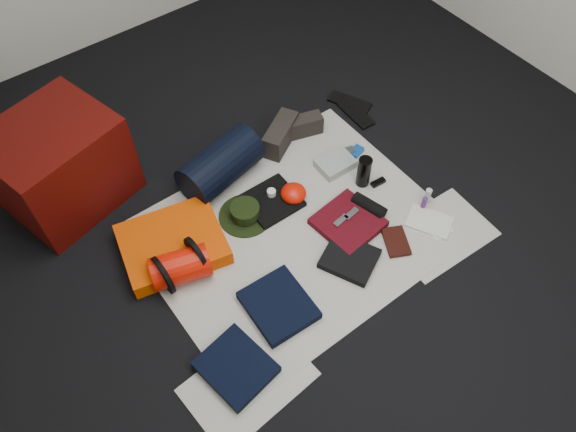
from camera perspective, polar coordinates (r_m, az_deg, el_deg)
floor at (r=3.19m, az=0.67°, el=-1.82°), size 4.50×4.50×0.02m
newspaper_mat at (r=3.18m, az=0.67°, el=-1.68°), size 1.60×1.30×0.01m
newspaper_sheet_front_left at (r=2.79m, az=-4.05°, el=-16.48°), size 0.61×0.44×0.00m
newspaper_sheet_front_right at (r=3.29m, az=15.13°, el=-1.73°), size 0.60×0.43×0.00m
red_cabinet at (r=3.38m, az=-22.18°, el=4.83°), size 0.76×0.69×0.54m
sleeping_pad at (r=3.13m, az=-11.61°, el=-2.82°), size 0.63×0.55×0.10m
stuff_sack at (r=3.00m, az=-10.87°, el=-5.10°), size 0.34×0.26×0.18m
sack_strap_left at (r=2.97m, az=-12.57°, el=-5.89°), size 0.02×0.22×0.22m
sack_strap_right at (r=3.00m, az=-9.29°, el=-3.95°), size 0.02×0.22×0.22m
navy_duffel at (r=3.33m, az=-6.87°, el=5.20°), size 0.54×0.36×0.26m
boonie_brim at (r=3.24m, az=-4.35°, el=0.04°), size 0.37×0.37×0.01m
boonie_crown at (r=3.21m, az=-4.39°, el=0.48°), size 0.17×0.17×0.07m
hiking_boot_left at (r=3.54m, az=-0.77°, el=8.26°), size 0.33×0.26×0.16m
hiking_boot_right at (r=3.62m, az=1.45°, el=9.14°), size 0.27×0.17×0.13m
flip_flop_left at (r=3.81m, az=6.91°, el=10.25°), size 0.12×0.29×0.02m
flip_flop_right at (r=3.89m, az=6.28°, el=11.41°), size 0.22×0.31×0.02m
trousers_navy_a at (r=2.79m, az=-5.30°, el=-15.01°), size 0.34×0.37×0.05m
trousers_navy_b at (r=2.91m, az=-0.96°, el=-9.05°), size 0.32×0.36×0.05m
trousers_charcoal at (r=3.07m, az=6.27°, el=-4.32°), size 0.34×0.36×0.04m
black_tshirt at (r=3.29m, az=-1.66°, el=1.54°), size 0.31×0.29×0.03m
red_shirt at (r=3.20m, az=6.12°, el=-0.65°), size 0.36×0.36×0.04m
orange_stuff_sack at (r=3.28m, az=0.56°, el=2.32°), size 0.17×0.17×0.10m
first_aid_pouch at (r=3.46m, az=4.84°, el=5.33°), size 0.23×0.17×0.05m
water_bottle at (r=3.34m, az=7.72°, el=4.49°), size 0.09×0.09×0.21m
speaker at (r=3.26m, az=8.22°, el=1.02°), size 0.13×0.22×0.08m
compact_camera at (r=3.55m, az=6.04°, el=6.48°), size 0.10×0.08×0.04m
cyan_case at (r=3.56m, az=6.92°, el=6.50°), size 0.11×0.08×0.03m
toiletry_purple at (r=3.33m, az=13.63°, el=1.29°), size 0.04×0.04×0.09m
toiletry_clear at (r=3.36m, az=13.99°, el=2.00°), size 0.04×0.04×0.11m
paperback_book at (r=3.18m, az=10.92°, el=-2.57°), size 0.20×0.22×0.03m
map_booklet at (r=3.31m, az=14.17°, el=-0.56°), size 0.27×0.30×0.01m
map_printout at (r=3.31m, az=14.78°, el=-0.92°), size 0.15×0.18×0.01m
sunglasses at (r=3.42m, az=9.14°, el=3.39°), size 0.09×0.04×0.02m
key_cluster at (r=2.79m, az=-5.34°, el=-16.03°), size 0.07×0.07×0.01m
tape_roll at (r=3.28m, az=-1.70°, el=2.39°), size 0.05×0.05×0.04m
energy_bar_a at (r=3.17m, az=5.39°, el=-0.47°), size 0.10×0.05×0.01m
energy_bar_b at (r=3.20m, az=6.47°, el=0.23°), size 0.10×0.05×0.01m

